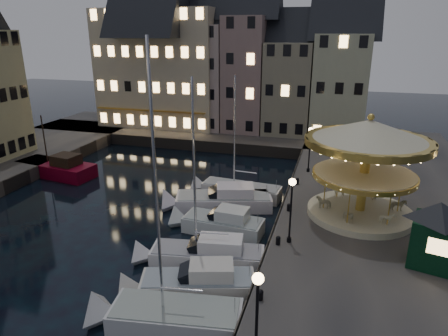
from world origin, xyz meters
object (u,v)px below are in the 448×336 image
(motorboat_b, at_px, (190,285))
(motorboat_c, at_px, (201,255))
(streetlamp_c, at_px, (310,143))
(streetlamp_a, at_px, (257,307))
(bollard_c, at_px, (289,207))
(carousel, at_px, (367,150))
(motorboat_a, at_px, (165,317))
(bollard_a, at_px, (260,294))
(bollard_b, at_px, (278,240))
(red_fishing_boat, at_px, (57,169))
(ticket_kiosk, at_px, (437,223))
(motorboat_e, at_px, (219,201))
(motorboat_f, at_px, (235,190))
(streetlamp_b, at_px, (291,201))
(bollard_d, at_px, (297,181))
(motorboat_d, at_px, (218,223))

(motorboat_b, bearing_deg, motorboat_c, 98.43)
(streetlamp_c, bearing_deg, streetlamp_a, -90.00)
(bollard_c, bearing_deg, carousel, 7.42)
(motorboat_a, bearing_deg, bollard_a, 19.89)
(bollard_b, distance_m, red_fishing_boat, 25.35)
(bollard_c, relative_size, ticket_kiosk, 0.13)
(bollard_b, distance_m, motorboat_e, 8.97)
(bollard_a, height_order, ticket_kiosk, ticket_kiosk)
(motorboat_a, distance_m, motorboat_f, 16.63)
(streetlamp_a, bearing_deg, motorboat_c, 122.38)
(streetlamp_b, bearing_deg, motorboat_b, -132.93)
(bollard_d, height_order, motorboat_f, motorboat_f)
(motorboat_b, distance_m, motorboat_f, 14.05)
(motorboat_b, bearing_deg, ticket_kiosk, 20.51)
(streetlamp_b, bearing_deg, motorboat_d, 156.01)
(motorboat_f, relative_size, carousel, 1.25)
(motorboat_e, bearing_deg, bollard_c, -16.82)
(motorboat_a, distance_m, red_fishing_boat, 25.37)
(bollard_a, height_order, bollard_c, same)
(bollard_c, relative_size, motorboat_d, 0.09)
(streetlamp_c, xyz_separation_m, motorboat_a, (-4.96, -21.08, -3.48))
(motorboat_c, height_order, red_fishing_boat, motorboat_c)
(bollard_a, distance_m, bollard_d, 16.00)
(motorboat_c, height_order, motorboat_d, motorboat_c)
(streetlamp_a, distance_m, bollard_c, 14.71)
(motorboat_b, xyz_separation_m, ticket_kiosk, (12.48, 4.67, 3.20))
(carousel, bearing_deg, streetlamp_b, -129.85)
(motorboat_d, xyz_separation_m, motorboat_e, (-1.09, 3.89, 0.01))
(streetlamp_a, relative_size, carousel, 0.50)
(motorboat_b, bearing_deg, motorboat_e, 99.11)
(red_fishing_boat, bearing_deg, bollard_b, -22.46)
(motorboat_b, distance_m, motorboat_c, 2.97)
(bollard_b, bearing_deg, motorboat_f, 118.56)
(bollard_d, xyz_separation_m, motorboat_d, (-4.73, -7.63, -0.97))
(bollard_a, height_order, motorboat_e, motorboat_e)
(motorboat_e, distance_m, red_fishing_boat, 17.83)
(motorboat_c, bearing_deg, motorboat_a, -88.99)
(bollard_c, xyz_separation_m, bollard_d, (0.00, 5.50, 0.00))
(bollard_c, bearing_deg, red_fishing_boat, 168.70)
(streetlamp_c, xyz_separation_m, motorboat_f, (-5.79, -4.47, -3.49))
(bollard_d, relative_size, motorboat_f, 0.05)
(bollard_b, bearing_deg, bollard_d, 90.00)
(bollard_b, height_order, motorboat_e, motorboat_e)
(motorboat_c, distance_m, ticket_kiosk, 13.41)
(motorboat_a, relative_size, motorboat_e, 1.41)
(bollard_d, relative_size, motorboat_b, 0.08)
(motorboat_a, height_order, ticket_kiosk, motorboat_a)
(streetlamp_c, xyz_separation_m, bollard_a, (-0.60, -19.50, -2.41))
(streetlamp_a, height_order, bollard_d, streetlamp_a)
(streetlamp_c, xyz_separation_m, carousel, (4.29, -8.36, 2.06))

